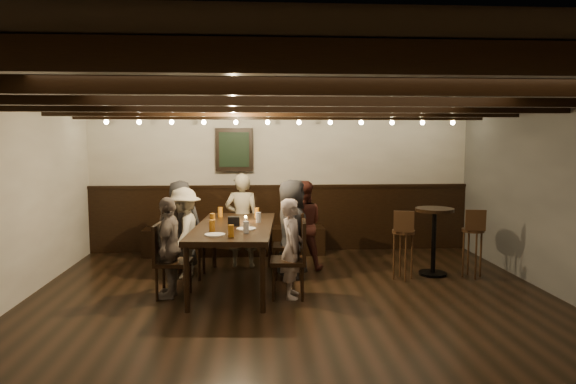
{
  "coord_description": "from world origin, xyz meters",
  "views": [
    {
      "loc": [
        -0.47,
        -5.3,
        1.94
      ],
      "look_at": [
        -0.03,
        1.3,
        1.25
      ],
      "focal_mm": 32.0,
      "sensor_mm": 36.0,
      "label": 1
    }
  ],
  "objects": [
    {
      "name": "room",
      "position": [
        -0.29,
        2.21,
        1.07
      ],
      "size": [
        7.0,
        7.0,
        7.0
      ],
      "color": "black",
      "rests_on": "ground"
    },
    {
      "name": "dining_table",
      "position": [
        -0.73,
        1.32,
        0.75
      ],
      "size": [
        1.13,
        2.24,
        0.81
      ],
      "rotation": [
        0.0,
        0.0,
        -0.07
      ],
      "color": "black",
      "rests_on": "floor"
    },
    {
      "name": "chair_left_near",
      "position": [
        -1.42,
        1.82,
        0.3
      ],
      "size": [
        0.48,
        0.48,
        0.99
      ],
      "rotation": [
        0.0,
        0.0,
        -1.64
      ],
      "color": "black",
      "rests_on": "floor"
    },
    {
      "name": "chair_left_far",
      "position": [
        -1.48,
        0.92,
        0.28
      ],
      "size": [
        0.44,
        0.44,
        0.9
      ],
      "rotation": [
        0.0,
        0.0,
        -1.64
      ],
      "color": "black",
      "rests_on": "floor"
    },
    {
      "name": "chair_right_near",
      "position": [
        0.02,
        1.71,
        0.28
      ],
      "size": [
        0.45,
        0.45,
        0.92
      ],
      "rotation": [
        0.0,
        0.0,
        1.5
      ],
      "color": "black",
      "rests_on": "floor"
    },
    {
      "name": "chair_right_far",
      "position": [
        -0.04,
        0.82,
        0.29
      ],
      "size": [
        0.46,
        0.46,
        0.95
      ],
      "rotation": [
        0.0,
        0.0,
        1.5
      ],
      "color": "black",
      "rests_on": "floor"
    },
    {
      "name": "person_bench_left",
      "position": [
        -1.56,
        2.28,
        0.66
      ],
      "size": [
        0.68,
        0.47,
        1.33
      ],
      "primitive_type": "imported",
      "rotation": [
        0.0,
        0.0,
        3.07
      ],
      "color": "#2B2B2D",
      "rests_on": "floor"
    },
    {
      "name": "person_bench_centre",
      "position": [
        -0.65,
        2.36,
        0.71
      ],
      "size": [
        0.54,
        0.38,
        1.42
      ],
      "primitive_type": "imported",
      "rotation": [
        0.0,
        0.0,
        3.07
      ],
      "color": "gray",
      "rests_on": "floor"
    },
    {
      "name": "person_bench_right",
      "position": [
        0.23,
        2.15,
        0.66
      ],
      "size": [
        0.68,
        0.55,
        1.32
      ],
      "primitive_type": "imported",
      "rotation": [
        0.0,
        0.0,
        3.07
      ],
      "color": "#58271E",
      "rests_on": "floor"
    },
    {
      "name": "person_left_near",
      "position": [
        -1.45,
        1.82,
        0.63
      ],
      "size": [
        0.53,
        0.85,
        1.26
      ],
      "primitive_type": "imported",
      "rotation": [
        0.0,
        0.0,
        -1.64
      ],
      "color": "#ABA490",
      "rests_on": "floor"
    },
    {
      "name": "person_left_far",
      "position": [
        -1.51,
        0.92,
        0.62
      ],
      "size": [
        0.35,
        0.75,
        1.24
      ],
      "primitive_type": "imported",
      "rotation": [
        0.0,
        0.0,
        -1.64
      ],
      "color": "slate",
      "rests_on": "floor"
    },
    {
      "name": "person_right_near",
      "position": [
        0.05,
        1.71,
        0.69
      ],
      "size": [
        0.48,
        0.7,
        1.37
      ],
      "primitive_type": "imported",
      "rotation": [
        0.0,
        0.0,
        1.5
      ],
      "color": "#2A2A2C",
      "rests_on": "floor"
    },
    {
      "name": "person_right_far",
      "position": [
        -0.01,
        0.81,
        0.61
      ],
      "size": [
        0.32,
        0.46,
        1.22
      ],
      "primitive_type": "imported",
      "rotation": [
        0.0,
        0.0,
        1.5
      ],
      "color": "#B5A099",
      "rests_on": "floor"
    },
    {
      "name": "pint_a",
      "position": [
        -0.96,
        2.04,
        0.88
      ],
      "size": [
        0.07,
        0.07,
        0.14
      ],
      "primitive_type": "cylinder",
      "color": "#BF7219",
      "rests_on": "dining_table"
    },
    {
      "name": "pint_b",
      "position": [
        -0.43,
        1.95,
        0.88
      ],
      "size": [
        0.07,
        0.07,
        0.14
      ],
      "primitive_type": "cylinder",
      "color": "#BF7219",
      "rests_on": "dining_table"
    },
    {
      "name": "pint_c",
      "position": [
        -1.02,
        1.44,
        0.88
      ],
      "size": [
        0.07,
        0.07,
        0.14
      ],
      "primitive_type": "cylinder",
      "color": "#BF7219",
      "rests_on": "dining_table"
    },
    {
      "name": "pint_d",
      "position": [
        -0.42,
        1.5,
        0.88
      ],
      "size": [
        0.07,
        0.07,
        0.14
      ],
      "primitive_type": "cylinder",
      "color": "silver",
      "rests_on": "dining_table"
    },
    {
      "name": "pint_e",
      "position": [
        -0.98,
        0.88,
        0.88
      ],
      "size": [
        0.07,
        0.07,
        0.14
      ],
      "primitive_type": "cylinder",
      "color": "#BF7219",
      "rests_on": "dining_table"
    },
    {
      "name": "pint_f",
      "position": [
        -0.57,
        0.75,
        0.88
      ],
      "size": [
        0.07,
        0.07,
        0.14
      ],
      "primitive_type": "cylinder",
      "color": "silver",
      "rests_on": "dining_table"
    },
    {
      "name": "pint_g",
      "position": [
        -0.74,
        0.52,
        0.88
      ],
      "size": [
        0.07,
        0.07,
        0.14
      ],
      "primitive_type": "cylinder",
      "color": "#BF7219",
      "rests_on": "dining_table"
    },
    {
      "name": "plate_near",
      "position": [
        -0.93,
        0.63,
        0.82
      ],
      "size": [
        0.24,
        0.24,
        0.01
      ],
      "primitive_type": "cylinder",
      "color": "white",
      "rests_on": "dining_table"
    },
    {
      "name": "plate_far",
      "position": [
        -0.57,
        1.01,
        0.82
      ],
      "size": [
        0.24,
        0.24,
        0.01
      ],
      "primitive_type": "cylinder",
      "color": "white",
      "rests_on": "dining_table"
    },
    {
      "name": "condiment_caddy",
      "position": [
        -0.73,
        1.27,
        0.87
      ],
      "size": [
        0.15,
        0.1,
        0.12
      ],
      "primitive_type": "cube",
      "color": "black",
      "rests_on": "dining_table"
    },
    {
      "name": "candle",
      "position": [
        -0.59,
        1.61,
        0.84
      ],
      "size": [
        0.05,
        0.05,
        0.05
      ],
      "primitive_type": "cylinder",
      "color": "beige",
      "rests_on": "dining_table"
    },
    {
      "name": "high_top_table",
      "position": [
        2.07,
        1.7,
        0.63
      ],
      "size": [
        0.54,
        0.54,
        0.96
      ],
      "color": "black",
      "rests_on": "floor"
    },
    {
      "name": "bar_stool_left",
      "position": [
        1.57,
        1.5,
        0.36
      ],
      "size": [
        0.33,
        0.34,
        0.97
      ],
      "rotation": [
        0.0,
        0.0,
        -0.28
      ],
      "color": "#332210",
      "rests_on": "floor"
    },
    {
      "name": "bar_stool_right",
      "position": [
        2.57,
        1.55,
        0.36
      ],
      "size": [
        0.32,
        0.34,
        0.97
      ],
      "rotation": [
        0.0,
        0.0,
        -0.21
      ],
      "color": "#332210",
      "rests_on": "floor"
    }
  ]
}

